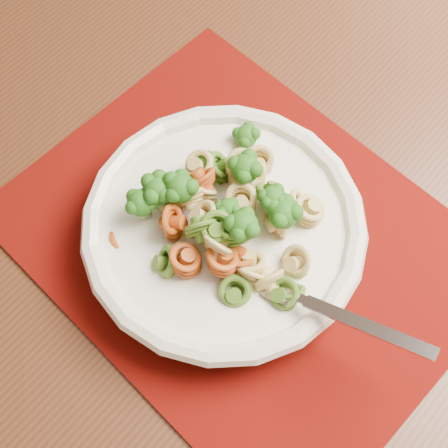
% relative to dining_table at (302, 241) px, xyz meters
% --- Properties ---
extents(dining_table, '(1.50, 1.19, 0.70)m').
position_rel_dining_table_xyz_m(dining_table, '(0.00, 0.00, 0.00)').
color(dining_table, '#492714').
rests_on(dining_table, ground).
extents(placemat, '(0.51, 0.45, 0.00)m').
position_rel_dining_table_xyz_m(placemat, '(-0.04, -0.07, 0.10)').
color(placemat, '#550303').
rests_on(placemat, dining_table).
extents(pasta_bowl, '(0.26, 0.26, 0.05)m').
position_rel_dining_table_xyz_m(pasta_bowl, '(-0.06, -0.08, 0.13)').
color(pasta_bowl, white).
rests_on(pasta_bowl, placemat).
extents(pasta_broccoli_heap, '(0.22, 0.22, 0.06)m').
position_rel_dining_table_xyz_m(pasta_broccoli_heap, '(-0.06, -0.08, 0.15)').
color(pasta_broccoli_heap, '#D2B967').
rests_on(pasta_broccoli_heap, pasta_bowl).
extents(fork, '(0.18, 0.05, 0.08)m').
position_rel_dining_table_xyz_m(fork, '(0.01, -0.12, 0.15)').
color(fork, silver).
rests_on(fork, pasta_bowl).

